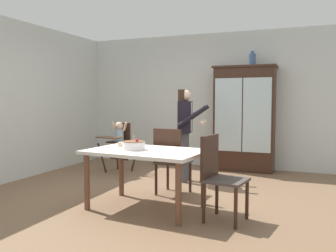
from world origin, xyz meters
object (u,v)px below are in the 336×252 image
china_cabinet (244,118)px  dining_chair_far_side (170,157)px  ceramic_vase (252,59)px  serving_bowl (124,144)px  dining_table (146,158)px  birthday_cake (134,145)px  adult_person (186,124)px  dining_chair_right_end (218,171)px  high_chair_with_toddler (119,138)px

china_cabinet → dining_chair_far_side: 2.35m
ceramic_vase → serving_bowl: 3.26m
dining_table → birthday_cake: bearing=-166.2°
adult_person → serving_bowl: 1.46m
dining_chair_right_end → china_cabinet: bearing=13.2°
high_chair_with_toddler → dining_chair_right_end: (2.37, -1.96, -0.10)m
serving_bowl → dining_chair_far_side: 0.70m
high_chair_with_toddler → adult_person: bearing=-0.3°
dining_table → dining_chair_right_end: (0.93, -0.08, -0.09)m
ceramic_vase → adult_person: size_ratio=0.18×
ceramic_vase → dining_chair_right_end: 3.36m
ceramic_vase → birthday_cake: ceramic_vase is taller
birthday_cake → serving_bowl: size_ratio=1.56×
china_cabinet → adult_person: bearing=-120.3°
birthday_cake → high_chair_with_toddler: bearing=124.1°
dining_chair_far_side → dining_chair_right_end: 1.15m
high_chair_with_toddler → dining_table: high_chair_with_toddler is taller
high_chair_with_toddler → birthday_cake: (1.29, -1.91, 0.14)m
china_cabinet → ceramic_vase: 1.12m
china_cabinet → adult_person: china_cabinet is taller
ceramic_vase → dining_chair_right_end: (0.07, -2.97, -1.56)m
china_cabinet → serving_bowl: bearing=-113.0°
dining_chair_far_side → high_chair_with_toddler: bearing=-33.3°
serving_bowl → dining_chair_far_side: bearing=44.9°
adult_person → serving_bowl: bearing=153.7°
ceramic_vase → high_chair_with_toddler: 2.91m
dining_chair_right_end → high_chair_with_toddler: bearing=59.7°
dining_table → dining_chair_far_side: size_ratio=1.57×
ceramic_vase → dining_chair_right_end: size_ratio=0.28×
dining_table → dining_chair_far_side: 0.69m
high_chair_with_toddler → serving_bowl: size_ratio=5.28×
china_cabinet → serving_bowl: 2.92m
birthday_cake → dining_chair_right_end: (1.08, -0.04, -0.24)m
birthday_cake → serving_bowl: bearing=137.5°
serving_bowl → dining_chair_far_side: (0.47, 0.47, -0.21)m
high_chair_with_toddler → dining_chair_right_end: size_ratio=0.99×
high_chair_with_toddler → serving_bowl: high_chair_with_toddler is taller
adult_person → dining_chair_far_side: 1.02m
high_chair_with_toddler → dining_chair_far_side: dining_chair_far_side is taller
china_cabinet → dining_chair_far_side: size_ratio=2.09×
china_cabinet → ceramic_vase: size_ratio=7.41×
dining_chair_right_end → adult_person: bearing=38.7°
china_cabinet → high_chair_with_toddler: china_cabinet is taller
high_chair_with_toddler → birthday_cake: 2.31m
high_chair_with_toddler → birthday_cake: bearing=-45.4°
dining_chair_far_side → adult_person: bearing=-79.4°
china_cabinet → dining_chair_right_end: (0.21, -2.97, -0.45)m
dining_chair_far_side → dining_chair_right_end: (0.87, -0.76, 0.00)m
china_cabinet → ceramic_vase: bearing=1.6°
china_cabinet → high_chair_with_toddler: bearing=-155.0°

